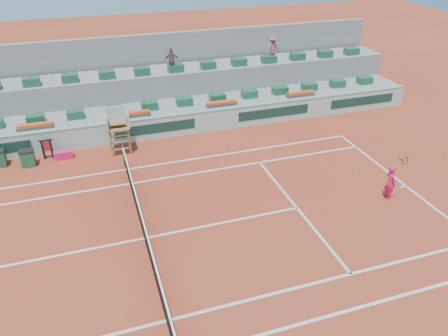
# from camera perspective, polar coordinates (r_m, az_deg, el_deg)

# --- Properties ---
(ground) EXTENTS (90.00, 90.00, 0.00)m
(ground) POSITION_cam_1_polar(r_m,az_deg,el_deg) (17.05, -10.33, -9.03)
(ground) COLOR maroon
(ground) RESTS_ON ground
(seating_tier_lower) EXTENTS (36.00, 4.00, 1.20)m
(seating_tier_lower) POSITION_cam_1_polar(r_m,az_deg,el_deg) (26.03, -14.23, 6.44)
(seating_tier_lower) COLOR gray
(seating_tier_lower) RESTS_ON ground
(seating_tier_upper) EXTENTS (36.00, 2.40, 2.60)m
(seating_tier_upper) POSITION_cam_1_polar(r_m,az_deg,el_deg) (27.27, -14.76, 9.04)
(seating_tier_upper) COLOR gray
(seating_tier_upper) RESTS_ON ground
(stadium_back_wall) EXTENTS (36.00, 0.40, 4.40)m
(stadium_back_wall) POSITION_cam_1_polar(r_m,az_deg,el_deg) (28.50, -15.30, 11.79)
(stadium_back_wall) COLOR gray
(stadium_back_wall) RESTS_ON ground
(player_bag) EXTENTS (0.91, 0.41, 0.41)m
(player_bag) POSITION_cam_1_polar(r_m,az_deg,el_deg) (23.42, -20.21, 1.64)
(player_bag) COLOR #DE1D62
(player_bag) RESTS_ON ground
(spectator_mid) EXTENTS (0.89, 0.45, 1.45)m
(spectator_mid) POSITION_cam_1_polar(r_m,az_deg,el_deg) (26.41, -6.84, 13.79)
(spectator_mid) COLOR #7A515F
(spectator_mid) RESTS_ON seating_tier_upper
(spectator_right) EXTENTS (1.15, 0.81, 1.61)m
(spectator_right) POSITION_cam_1_polar(r_m,az_deg,el_deg) (28.60, 6.34, 15.23)
(spectator_right) COLOR #A25158
(spectator_right) RESTS_ON seating_tier_upper
(court_lines) EXTENTS (23.89, 11.09, 0.01)m
(court_lines) POSITION_cam_1_polar(r_m,az_deg,el_deg) (17.04, -10.33, -9.02)
(court_lines) COLOR silver
(court_lines) RESTS_ON ground
(tennis_net) EXTENTS (0.10, 11.97, 1.10)m
(tennis_net) POSITION_cam_1_polar(r_m,az_deg,el_deg) (16.72, -10.50, -7.62)
(tennis_net) COLOR black
(tennis_net) RESTS_ON ground
(advertising_hoarding) EXTENTS (36.00, 0.34, 1.26)m
(advertising_hoarding) POSITION_cam_1_polar(r_m,az_deg,el_deg) (24.00, -13.66, 4.56)
(advertising_hoarding) COLOR #A4CFBC
(advertising_hoarding) RESTS_ON ground
(umpire_chair) EXTENTS (1.10, 0.90, 2.40)m
(umpire_chair) POSITION_cam_1_polar(r_m,az_deg,el_deg) (22.72, -13.71, 5.60)
(umpire_chair) COLOR brown
(umpire_chair) RESTS_ON ground
(seat_row_lower) EXTENTS (32.90, 0.60, 0.44)m
(seat_row_lower) POSITION_cam_1_polar(r_m,az_deg,el_deg) (24.89, -14.26, 7.39)
(seat_row_lower) COLOR #1C5436
(seat_row_lower) RESTS_ON seating_tier_lower
(seat_row_upper) EXTENTS (32.90, 0.60, 0.44)m
(seat_row_upper) POSITION_cam_1_polar(r_m,az_deg,el_deg) (26.21, -15.07, 11.70)
(seat_row_upper) COLOR #1C5436
(seat_row_upper) RESTS_ON seating_tier_upper
(flower_planters) EXTENTS (26.80, 0.36, 0.28)m
(flower_planters) POSITION_cam_1_polar(r_m,az_deg,el_deg) (24.15, -17.58, 5.98)
(flower_planters) COLOR #464646
(flower_planters) RESTS_ON seating_tier_lower
(drink_cooler_a) EXTENTS (0.67, 0.58, 0.84)m
(drink_cooler_a) POSITION_cam_1_polar(r_m,az_deg,el_deg) (23.28, -24.27, 1.21)
(drink_cooler_a) COLOR #1A4E32
(drink_cooler_a) RESTS_ON ground
(towel_rack) EXTENTS (0.65, 0.11, 1.03)m
(towel_rack) POSITION_cam_1_polar(r_m,az_deg,el_deg) (23.54, -22.13, 2.50)
(towel_rack) COLOR black
(towel_rack) RESTS_ON ground
(tennis_player) EXTENTS (0.40, 0.86, 2.28)m
(tennis_player) POSITION_cam_1_polar(r_m,az_deg,el_deg) (19.89, 20.91, -1.73)
(tennis_player) COLOR #DE1D62
(tennis_player) RESTS_ON ground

